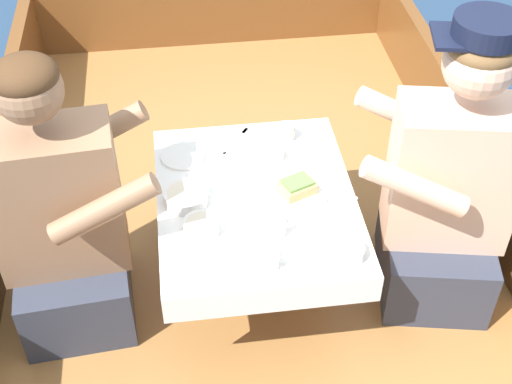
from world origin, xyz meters
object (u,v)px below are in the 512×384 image
(tin_can, at_px, (286,132))
(person_starboard, at_px, (447,191))
(coffee_cup_port, at_px, (276,225))
(sandwich, at_px, (297,187))
(coffee_cup_starboard, at_px, (267,259))
(person_port, at_px, (63,223))

(tin_can, bearing_deg, person_starboard, -37.52)
(person_starboard, distance_m, coffee_cup_port, 0.60)
(sandwich, relative_size, coffee_cup_starboard, 1.26)
(person_port, height_order, sandwich, person_port)
(person_port, relative_size, coffee_cup_starboard, 9.57)
(person_port, relative_size, coffee_cup_port, 10.69)
(coffee_cup_starboard, bearing_deg, person_port, 155.23)
(coffee_cup_port, relative_size, coffee_cup_starboard, 0.90)
(sandwich, distance_m, coffee_cup_port, 0.19)
(tin_can, bearing_deg, coffee_cup_starboard, -104.45)
(tin_can, bearing_deg, coffee_cup_port, -102.90)
(sandwich, height_order, coffee_cup_starboard, sandwich)
(tin_can, bearing_deg, sandwich, -92.22)
(person_port, bearing_deg, sandwich, -3.14)
(sandwich, xyz_separation_m, coffee_cup_port, (-0.10, -0.17, 0.00))
(person_port, xyz_separation_m, person_starboard, (1.25, -0.05, 0.03))
(person_starboard, bearing_deg, person_port, 9.02)
(person_starboard, relative_size, sandwich, 8.02)
(person_port, relative_size, sandwich, 7.61)
(person_port, bearing_deg, tin_can, 18.09)
(person_starboard, distance_m, sandwich, 0.49)
(person_starboard, height_order, coffee_cup_port, person_starboard)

